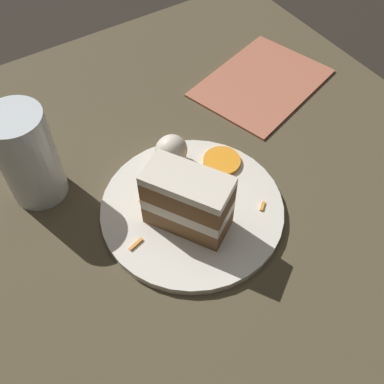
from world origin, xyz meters
The scene contains 9 objects.
ground_plane centered at (0.00, 0.00, 0.00)m, with size 6.00×6.00×0.00m, color black.
dining_table centered at (0.00, 0.00, 0.01)m, with size 0.96×0.89×0.03m, color #4C422D.
plate centered at (-0.06, 0.00, 0.03)m, with size 0.24×0.24×0.01m, color silver.
cake_slice centered at (-0.04, 0.02, 0.08)m, with size 0.10×0.11×0.09m.
cream_dollop centered at (-0.08, -0.08, 0.06)m, with size 0.05×0.04×0.05m, color silver.
orange_garnish centered at (-0.13, -0.04, 0.04)m, with size 0.05×0.05×0.01m, color orange.
carrot_shreds_scatter centered at (-0.04, -0.01, 0.04)m, with size 0.18×0.11×0.00m.
drinking_glass centered at (0.10, -0.14, 0.09)m, with size 0.07×0.07×0.14m.
menu_card centered at (-0.30, -0.16, 0.03)m, with size 0.16×0.22×0.00m, color #B2664C.
Camera 1 is at (0.13, 0.29, 0.51)m, focal length 42.00 mm.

